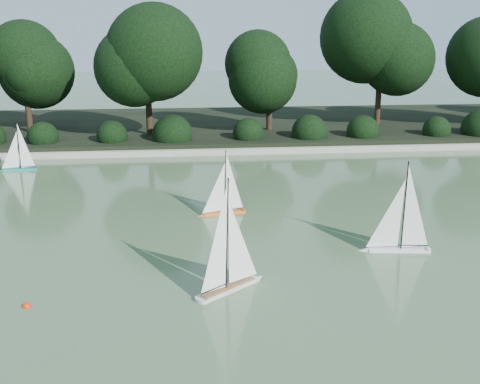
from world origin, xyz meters
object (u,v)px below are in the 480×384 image
Objects in this scene: sailboat_white_b at (233,270)px; race_buoy at (27,307)px; sailboat_white_a at (393,236)px; sailboat_teal at (16,162)px; sailboat_orange at (220,204)px.

sailboat_white_b is 14.43× the size of race_buoy.
sailboat_white_a is 1.24× the size of sailboat_teal.
sailboat_white_a reaches higher than race_buoy.
race_buoy is (-2.99, -3.91, -0.23)m from sailboat_orange.
sailboat_white_b is at bearing -57.07° from sailboat_teal.
sailboat_orange reaches higher than race_buoy.
race_buoy is at bearing -173.83° from sailboat_white_b.
sailboat_white_a is at bearing 14.83° from race_buoy.
sailboat_teal is at bearing 140.12° from sailboat_white_a.
sailboat_teal is 8.56m from race_buoy.
sailboat_white_a is 0.93× the size of sailboat_white_b.
sailboat_orange is (-2.85, 2.36, -0.05)m from sailboat_white_a.
sailboat_teal is at bearing 122.93° from sailboat_white_b.
sailboat_orange reaches higher than sailboat_teal.
sailboat_orange is at bearing 140.32° from sailboat_white_a.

